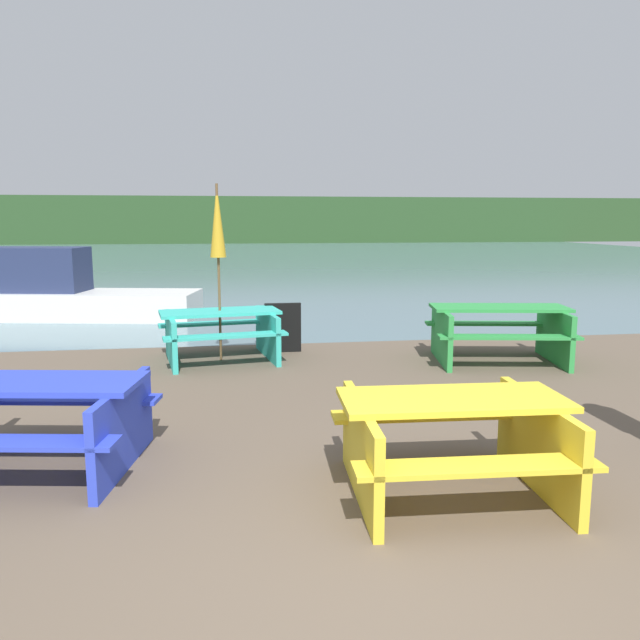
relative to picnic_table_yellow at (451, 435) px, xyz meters
The scene contains 10 objects.
ground_plane 1.57m from the picnic_table_yellow, 121.01° to the right, with size 60.00×60.00×0.00m, color brown.
water 30.78m from the picnic_table_yellow, 91.44° to the left, with size 60.00×50.00×0.00m.
far_treeline 50.79m from the picnic_table_yellow, 90.87° to the left, with size 80.00×1.60×4.00m.
picnic_table_yellow is the anchor object (origin of this frame).
picnic_table_blue 3.29m from the picnic_table_yellow, 163.47° to the left, with size 1.91×1.64×0.73m.
picnic_table_green 4.60m from the picnic_table_yellow, 61.66° to the left, with size 2.08×1.67×0.80m.
picnic_table_teal 5.03m from the picnic_table_yellow, 109.92° to the left, with size 1.86×1.62×0.72m.
umbrella_gold 5.24m from the picnic_table_yellow, 109.92° to the left, with size 0.22×0.22×2.49m.
boat 10.42m from the picnic_table_yellow, 118.53° to the left, with size 5.12×2.28×1.45m.
signboard 5.22m from the picnic_table_yellow, 98.53° to the left, with size 0.55×0.08×0.75m.
Camera 1 is at (-0.82, -2.88, 1.99)m, focal length 35.00 mm.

